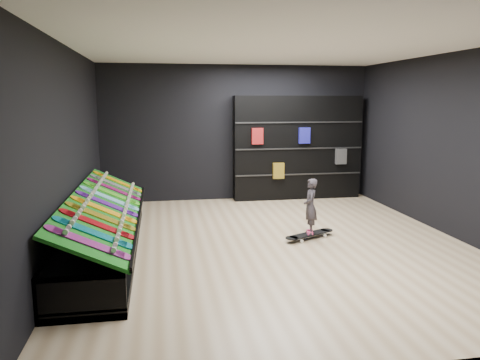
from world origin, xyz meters
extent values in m
cube|color=tan|center=(0.00, 0.00, 0.00)|extent=(6.00, 7.00, 0.01)
cube|color=white|center=(0.00, 0.00, 3.00)|extent=(6.00, 7.00, 0.01)
cube|color=black|center=(0.00, 3.50, 1.50)|extent=(6.00, 0.02, 3.00)
cube|color=black|center=(0.00, -3.50, 1.50)|extent=(6.00, 0.02, 3.00)
cube|color=black|center=(-3.00, 0.00, 1.50)|extent=(0.02, 7.00, 3.00)
cube|color=black|center=(3.00, 0.00, 1.50)|extent=(0.02, 7.00, 3.00)
cube|color=#0D530D|center=(-2.50, 0.00, 0.71)|extent=(0.92, 4.50, 0.46)
cube|color=black|center=(1.36, 3.32, 1.16)|extent=(2.91, 0.34, 2.32)
imported|color=black|center=(0.65, 0.17, 0.36)|extent=(0.19, 0.23, 0.54)
camera|label=1|loc=(-1.73, -6.87, 2.23)|focal=35.00mm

